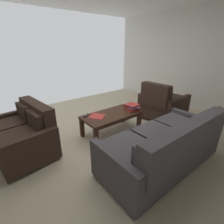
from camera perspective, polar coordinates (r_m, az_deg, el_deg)
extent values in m
cube|color=beige|center=(3.26, -3.54, -8.53)|extent=(5.93, 5.12, 0.01)
cube|color=silver|center=(5.12, 25.45, 16.01)|extent=(0.12, 5.12, 2.58)
cylinder|color=black|center=(3.36, 19.03, -8.25)|extent=(0.05, 0.05, 0.06)
cylinder|color=black|center=(2.44, -2.53, -19.84)|extent=(0.05, 0.05, 0.06)
cylinder|color=black|center=(3.10, 30.20, -12.96)|extent=(0.05, 0.05, 0.06)
cylinder|color=black|center=(2.08, 10.83, -30.09)|extent=(0.05, 0.05, 0.06)
cube|color=#4C474C|center=(2.54, 16.67, -12.84)|extent=(1.67, 0.86, 0.37)
cube|color=#4C474C|center=(2.86, 23.49, -4.31)|extent=(0.52, 0.74, 0.10)
cube|color=#4C474C|center=(2.43, 16.89, -8.11)|extent=(0.52, 0.74, 0.10)
cube|color=#4C474C|center=(2.06, 7.49, -13.21)|extent=(0.52, 0.74, 0.10)
cube|color=#4C474C|center=(2.21, 25.22, -8.84)|extent=(1.66, 0.21, 0.45)
cube|color=#4C474C|center=(2.71, 28.76, -3.79)|extent=(0.50, 0.13, 0.32)
cube|color=#4C474C|center=(2.25, 22.77, -7.83)|extent=(0.50, 0.13, 0.32)
cube|color=#4C474C|center=(1.84, 13.73, -13.61)|extent=(0.50, 0.13, 0.32)
cube|color=#4C474C|center=(3.18, 26.30, -5.34)|extent=(0.11, 0.84, 0.53)
cube|color=#4C474C|center=(1.98, 0.48, -20.81)|extent=(0.11, 0.84, 0.53)
cylinder|color=black|center=(2.76, -32.44, -18.17)|extent=(0.06, 0.06, 0.06)
cylinder|color=black|center=(3.56, -25.82, -7.51)|extent=(0.06, 0.06, 0.06)
cylinder|color=black|center=(2.89, -19.77, -13.72)|extent=(0.06, 0.06, 0.06)
cube|color=#33231C|center=(3.04, -29.35, -8.94)|extent=(0.88, 1.07, 0.35)
cube|color=#33231C|center=(3.16, -31.80, -3.69)|extent=(0.73, 0.54, 0.10)
cube|color=#33231C|center=(2.72, -29.05, -7.07)|extent=(0.73, 0.54, 0.10)
cube|color=#33231C|center=(2.97, -24.74, -1.12)|extent=(0.29, 1.00, 0.46)
cube|color=#33231C|center=(3.16, -28.24, -0.40)|extent=(0.17, 0.46, 0.32)
cube|color=#33231C|center=(2.72, -24.91, -3.23)|extent=(0.17, 0.46, 0.32)
cube|color=#33231C|center=(3.49, -32.26, -4.32)|extent=(0.78, 0.19, 0.51)
cube|color=#33231C|center=(2.55, -25.87, -12.52)|extent=(0.78, 0.19, 0.51)
cube|color=#3D2316|center=(3.20, -0.13, -0.98)|extent=(1.17, 0.59, 0.04)
cube|color=#3D2316|center=(3.22, -0.13, -1.71)|extent=(1.07, 0.53, 0.05)
cube|color=#3D2316|center=(3.78, 3.92, -0.75)|extent=(0.07, 0.07, 0.38)
cube|color=#3D2316|center=(3.22, -10.46, -5.40)|extent=(0.07, 0.07, 0.38)
cube|color=#3D2316|center=(3.47, 9.44, -3.23)|extent=(0.07, 0.07, 0.38)
cube|color=#3D2316|center=(2.84, -5.58, -9.10)|extent=(0.07, 0.07, 0.38)
cylinder|color=brown|center=(3.84, 32.70, -2.74)|extent=(0.04, 0.04, 0.54)
cylinder|color=brown|center=(3.46, 30.23, -4.73)|extent=(0.04, 0.04, 0.54)
cylinder|color=black|center=(4.42, 22.47, -1.24)|extent=(0.05, 0.05, 0.06)
cylinder|color=black|center=(4.64, 16.92, 0.62)|extent=(0.05, 0.05, 0.06)
cylinder|color=black|center=(3.80, 17.16, -4.29)|extent=(0.05, 0.05, 0.06)
cylinder|color=black|center=(4.06, 11.10, -1.95)|extent=(0.05, 0.05, 0.06)
cube|color=#33231C|center=(4.14, 17.38, 1.31)|extent=(0.91, 0.71, 0.40)
cube|color=#33231C|center=(4.07, 17.93, 4.64)|extent=(0.80, 0.66, 0.10)
cube|color=#33231C|center=(3.71, 14.92, 5.73)|extent=(0.21, 0.68, 0.50)
cube|color=#33231C|center=(3.80, 15.87, 6.01)|extent=(0.15, 0.61, 0.36)
cube|color=#33231C|center=(3.94, 22.20, 0.72)|extent=(0.88, 0.14, 0.56)
cube|color=#33231C|center=(4.31, 13.17, 3.58)|extent=(0.88, 0.14, 0.56)
cube|color=#C63833|center=(3.43, 7.02, 1.10)|extent=(0.27, 0.29, 0.03)
cube|color=#C63833|center=(3.44, 6.87, 1.63)|extent=(0.26, 0.30, 0.03)
cube|color=#996699|center=(3.41, 6.95, 1.94)|extent=(0.25, 0.32, 0.03)
cube|color=black|center=(3.40, 6.77, 2.32)|extent=(0.27, 0.32, 0.02)
cube|color=#C63833|center=(3.39, 7.02, 2.57)|extent=(0.26, 0.27, 0.02)
cube|color=black|center=(3.13, -9.05, -1.22)|extent=(0.15, 0.13, 0.02)
cube|color=#59595B|center=(3.13, -9.06, -1.04)|extent=(0.11, 0.09, 0.00)
cube|color=#C63833|center=(3.10, -5.26, -1.45)|extent=(0.36, 0.36, 0.01)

